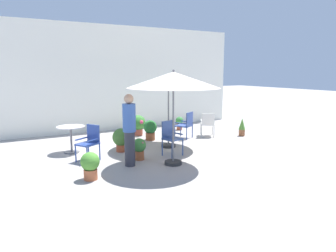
{
  "coord_description": "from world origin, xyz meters",
  "views": [
    {
      "loc": [
        -4.36,
        -8.12,
        2.34
      ],
      "look_at": [
        0.0,
        -0.25,
        0.73
      ],
      "focal_mm": 33.31,
      "sensor_mm": 36.0,
      "label": 1
    }
  ],
  "objects": [
    {
      "name": "ground_plane",
      "position": [
        0.0,
        0.0,
        0.0
      ],
      "size": [
        60.0,
        60.0,
        0.0
      ],
      "primitive_type": "plane",
      "color": "#A19A93"
    },
    {
      "name": "villa_facade",
      "position": [
        0.0,
        3.81,
        2.03
      ],
      "size": [
        10.34,
        0.3,
        4.06
      ],
      "primitive_type": "cube",
      "color": "white",
      "rests_on": "ground"
    },
    {
      "name": "patio_umbrella_0",
      "position": [
        -0.57,
        -1.54,
        2.1
      ],
      "size": [
        2.28,
        2.28,
        2.37
      ],
      "color": "#2D2D2D",
      "rests_on": "ground"
    },
    {
      "name": "patio_umbrella_1",
      "position": [
        0.21,
        0.1,
        1.98
      ],
      "size": [
        2.49,
        2.49,
        2.22
      ],
      "color": "#2D2D2D",
      "rests_on": "ground"
    },
    {
      "name": "cafe_table_0",
      "position": [
        -2.56,
        0.87,
        0.54
      ],
      "size": [
        0.78,
        0.78,
        0.77
      ],
      "color": "white",
      "rests_on": "ground"
    },
    {
      "name": "patio_chair_0",
      "position": [
        -2.3,
        -0.18,
        0.53
      ],
      "size": [
        0.65,
        0.63,
        0.93
      ],
      "color": "#2D4796",
      "rests_on": "ground"
    },
    {
      "name": "patio_chair_1",
      "position": [
        -0.2,
        -0.75,
        0.56
      ],
      "size": [
        0.55,
        0.53,
        0.96
      ],
      "color": "#36508F",
      "rests_on": "ground"
    },
    {
      "name": "patio_chair_2",
      "position": [
        2.19,
        0.78,
        0.5
      ],
      "size": [
        0.66,
        0.67,
        0.85
      ],
      "color": "white",
      "rests_on": "ground"
    },
    {
      "name": "patio_chair_3",
      "position": [
        1.35,
        0.89,
        0.52
      ],
      "size": [
        0.67,
        0.68,
        0.93
      ],
      "color": "#304995",
      "rests_on": "ground"
    },
    {
      "name": "potted_plant_0",
      "position": [
        1.98,
        2.38,
        0.29
      ],
      "size": [
        0.3,
        0.3,
        0.52
      ],
      "color": "#B55334",
      "rests_on": "ground"
    },
    {
      "name": "potted_plant_1",
      "position": [
        -1.25,
        0.3,
        0.38
      ],
      "size": [
        0.52,
        0.52,
        0.68
      ],
      "color": "#BB5330",
      "rests_on": "ground"
    },
    {
      "name": "potted_plant_2",
      "position": [
        0.14,
        1.25,
        0.38
      ],
      "size": [
        0.45,
        0.45,
        0.68
      ],
      "color": "brown",
      "rests_on": "ground"
    },
    {
      "name": "potted_plant_3",
      "position": [
        0.1,
        2.19,
        0.42
      ],
      "size": [
        0.55,
        0.58,
        0.74
      ],
      "color": "#B0513C",
      "rests_on": "ground"
    },
    {
      "name": "potted_plant_4",
      "position": [
        -2.7,
        -1.65,
        0.34
      ],
      "size": [
        0.41,
        0.41,
        0.61
      ],
      "color": "#BE623D",
      "rests_on": "ground"
    },
    {
      "name": "potted_plant_5",
      "position": [
        -1.15,
        -0.76,
        0.33
      ],
      "size": [
        0.37,
        0.37,
        0.58
      ],
      "color": "#A0542F",
      "rests_on": "ground"
    },
    {
      "name": "potted_plant_6",
      "position": [
        3.34,
        0.26,
        0.34
      ],
      "size": [
        0.24,
        0.24,
        0.65
      ],
      "color": "brown",
      "rests_on": "ground"
    },
    {
      "name": "standing_person",
      "position": [
        -1.57,
        -1.13,
        0.93
      ],
      "size": [
        0.41,
        0.41,
        1.78
      ],
      "color": "#33333D",
      "rests_on": "ground"
    }
  ]
}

